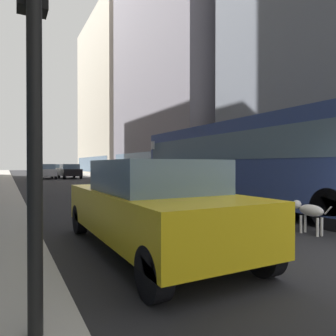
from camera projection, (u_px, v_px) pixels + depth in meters
The scene contains 13 objects.
ground_plane at pixel (56, 178), 35.57m from camera, with size 120.00×120.00×0.00m, color #232326.
sidewalk_left at pixel (0, 179), 32.92m from camera, with size 2.40×110.00×0.15m, color #ADA89E.
sidewalk_right at pixel (105, 177), 38.22m from camera, with size 2.40×110.00×0.15m, color #ADA89E.
building_right_mid at pixel (186, 0), 32.88m from camera, with size 10.14×18.14×38.23m.
building_right_far at pixel (120, 98), 52.02m from camera, with size 9.86×20.45×25.61m.
transit_bus at pixel (247, 158), 11.45m from camera, with size 2.78×11.53×3.05m.
car_white_van at pixel (53, 169), 47.24m from camera, with size 1.82×4.67×1.62m.
car_red_coupe at pixel (114, 173), 25.48m from camera, with size 1.86×4.04×1.62m.
car_silver_sedan at pixel (47, 171), 33.80m from camera, with size 1.70×3.94×1.62m.
car_yellow_taxi at pixel (151, 205), 5.54m from camera, with size 1.91×4.75×1.62m.
car_black_suv at pixel (70, 171), 34.75m from camera, with size 1.94×4.69×1.62m.
dalmatian_dog at pixel (309, 211), 6.88m from camera, with size 0.22×0.96×0.72m.
traffic_light_near at pixel (33, 57), 2.56m from camera, with size 0.24×0.41×3.40m.
Camera 1 is at (-5.10, -2.47, 1.54)m, focal length 33.05 mm.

